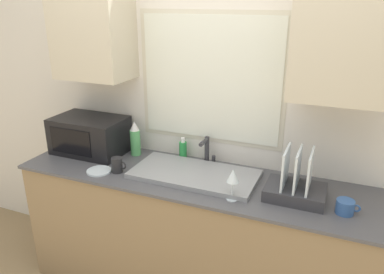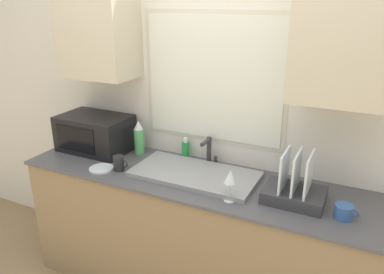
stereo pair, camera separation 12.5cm
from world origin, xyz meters
name	(u,v)px [view 2 (the right image)]	position (x,y,z in m)	size (l,w,h in m)	color
countertop	(193,236)	(0.00, 0.29, 0.45)	(2.32, 0.62, 0.90)	#8C7251
wall_back	(212,89)	(0.00, 0.58, 1.41)	(6.00, 0.38, 2.60)	silver
sink_basin	(195,174)	(0.01, 0.30, 0.91)	(0.79, 0.39, 0.03)	gray
faucet	(209,149)	(0.01, 0.51, 1.01)	(0.08, 0.14, 0.19)	#333338
microwave	(95,133)	(-0.85, 0.39, 1.03)	(0.51, 0.34, 0.26)	black
dish_rack	(295,190)	(0.64, 0.27, 0.97)	(0.33, 0.25, 0.29)	#333338
spray_bottle	(139,138)	(-0.52, 0.47, 1.02)	(0.07, 0.07, 0.25)	#59B266
soap_bottle	(186,150)	(-0.17, 0.53, 0.97)	(0.05, 0.05, 0.16)	#268C3F
mug_near_sink	(119,163)	(-0.48, 0.17, 0.95)	(0.11, 0.07, 0.10)	#262628
wine_glass	(230,178)	(0.31, 0.11, 1.04)	(0.07, 0.07, 0.19)	silver
mug_by_rack	(344,212)	(0.90, 0.20, 0.94)	(0.12, 0.09, 0.08)	#335999
small_plate	(101,169)	(-0.59, 0.12, 0.91)	(0.16, 0.16, 0.01)	silver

